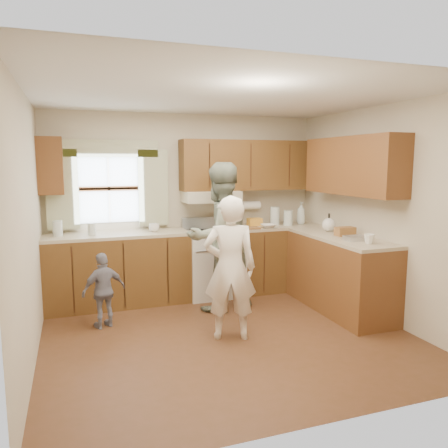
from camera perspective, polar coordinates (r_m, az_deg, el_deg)
name	(u,v)px	position (r m, az deg, el deg)	size (l,w,h in m)	color
room	(228,220)	(4.52, 0.47, 0.52)	(3.80, 3.80, 3.80)	#4D2F18
kitchen_fixtures	(244,239)	(5.79, 2.61, -1.93)	(3.80, 2.25, 2.15)	#3F260D
stove	(213,262)	(6.09, -1.42, -4.99)	(0.76, 0.67, 1.07)	silver
woman_left	(230,268)	(4.56, 0.78, -5.75)	(0.55, 0.36, 1.51)	white
woman_right	(220,237)	(5.43, -0.58, -1.70)	(0.90, 0.70, 1.84)	#273E2D
child	(104,290)	(5.10, -15.42, -8.35)	(0.50, 0.21, 0.85)	gray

